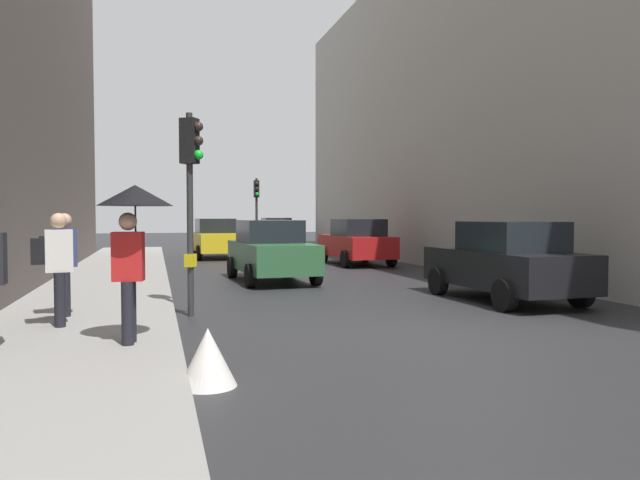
% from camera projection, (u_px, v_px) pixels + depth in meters
% --- Properties ---
extents(ground_plane, '(120.00, 120.00, 0.00)m').
position_uv_depth(ground_plane, '(477.00, 332.00, 9.76)').
color(ground_plane, '#28282B').
extents(sidewalk_kerb, '(3.07, 40.00, 0.16)m').
position_uv_depth(sidewalk_kerb, '(102.00, 294.00, 13.90)').
color(sidewalk_kerb, gray).
rests_on(sidewalk_kerb, ground).
extents(building_facade_right, '(12.00, 34.85, 12.49)m').
position_uv_depth(building_facade_right, '(593.00, 98.00, 22.26)').
color(building_facade_right, '#B2ADA3').
rests_on(building_facade_right, ground).
extents(traffic_light_far_median, '(0.24, 0.43, 3.73)m').
position_uv_depth(traffic_light_far_median, '(257.00, 202.00, 29.73)').
color(traffic_light_far_median, '#2D2D2D').
rests_on(traffic_light_far_median, ground).
extents(traffic_light_near_right, '(0.44, 0.38, 3.80)m').
position_uv_depth(traffic_light_near_right, '(191.00, 177.00, 11.23)').
color(traffic_light_near_right, '#2D2D2D').
rests_on(traffic_light_near_right, ground).
extents(car_red_sedan, '(2.12, 4.25, 1.76)m').
position_uv_depth(car_red_sedan, '(356.00, 242.00, 23.27)').
color(car_red_sedan, red).
rests_on(car_red_sedan, ground).
extents(car_white_compact, '(2.09, 4.24, 1.76)m').
position_uv_depth(car_white_compact, '(276.00, 232.00, 37.93)').
color(car_white_compact, silver).
rests_on(car_white_compact, ground).
extents(car_green_estate, '(2.20, 4.29, 1.76)m').
position_uv_depth(car_green_estate, '(271.00, 251.00, 17.36)').
color(car_green_estate, '#2D6038').
rests_on(car_green_estate, ground).
extents(car_dark_suv, '(2.13, 4.26, 1.76)m').
position_uv_depth(car_dark_suv, '(506.00, 261.00, 13.30)').
color(car_dark_suv, black).
rests_on(car_dark_suv, ground).
extents(car_yellow_taxi, '(2.16, 4.27, 1.76)m').
position_uv_depth(car_yellow_taxi, '(216.00, 238.00, 27.04)').
color(car_yellow_taxi, yellow).
rests_on(car_yellow_taxi, ground).
extents(pedestrian_with_umbrella, '(1.00, 1.00, 2.14)m').
position_uv_depth(pedestrian_with_umbrella, '(133.00, 219.00, 8.09)').
color(pedestrian_with_umbrella, black).
rests_on(pedestrian_with_umbrella, sidewalk_kerb).
extents(pedestrian_with_black_backpack, '(0.64, 0.39, 1.77)m').
position_uv_depth(pedestrian_with_black_backpack, '(56.00, 262.00, 9.38)').
color(pedestrian_with_black_backpack, black).
rests_on(pedestrian_with_black_backpack, sidewalk_kerb).
extents(pedestrian_with_grey_backpack, '(0.63, 0.36, 1.77)m').
position_uv_depth(pedestrian_with_grey_backpack, '(62.00, 258.00, 10.36)').
color(pedestrian_with_grey_backpack, black).
rests_on(pedestrian_with_grey_backpack, sidewalk_kerb).
extents(warning_sign_triangle, '(0.64, 0.64, 0.65)m').
position_uv_depth(warning_sign_triangle, '(208.00, 357.00, 6.65)').
color(warning_sign_triangle, silver).
rests_on(warning_sign_triangle, ground).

